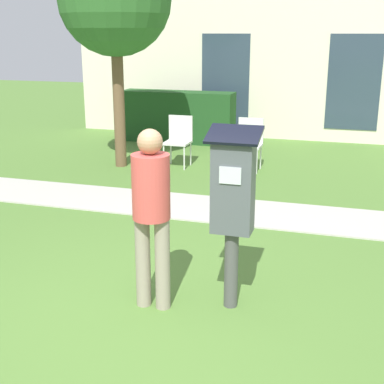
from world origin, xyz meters
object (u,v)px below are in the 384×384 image
Objects in this scene: parking_meter at (233,196)px; outdoor_chair_left at (179,137)px; outdoor_chair_middle at (249,140)px; person_standing at (151,206)px.

parking_meter is 1.77× the size of outdoor_chair_left.
outdoor_chair_left is at bearing 113.28° from parking_meter.
parking_meter reaches higher than outdoor_chair_left.
parking_meter is at bearing -103.19° from outdoor_chair_middle.
outdoor_chair_left is 1.00× the size of outdoor_chair_middle.
person_standing is at bearing -97.40° from outdoor_chair_left.
outdoor_chair_left is 1.27m from outdoor_chair_middle.
parking_meter reaches higher than outdoor_chair_middle.
parking_meter is 1.77× the size of outdoor_chair_middle.
person_standing is 5.22m from outdoor_chair_left.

